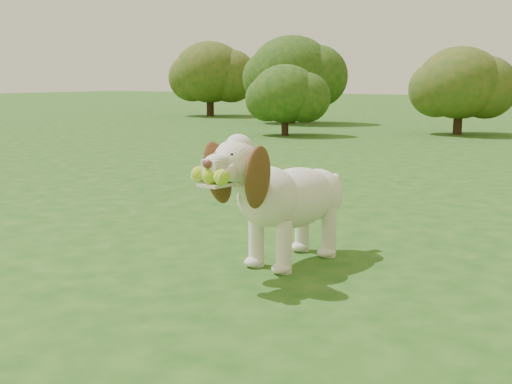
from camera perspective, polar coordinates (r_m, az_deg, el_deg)
The scene contains 6 objects.
ground at distance 4.08m, azimuth 0.90°, elevation -4.71°, with size 80.00×80.00×0.00m, color #1A4A15.
dog at distance 3.56m, azimuth 2.47°, elevation -0.17°, with size 0.50×1.17×0.76m.
shrub_a at distance 12.01m, azimuth 2.61°, elevation 8.72°, with size 1.27×1.27×1.31m.
shrub_b at distance 12.79m, azimuth 17.67°, elevation 9.23°, with size 1.59×1.59×1.65m.
shrub_e at distance 15.36m, azimuth 3.20°, elevation 10.62°, with size 1.99×1.99×2.06m.
shrub_g at distance 18.51m, azimuth -4.13°, elevation 10.58°, with size 2.03×2.03×2.10m.
Camera 1 is at (2.01, -3.39, 1.03)m, focal length 45.00 mm.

